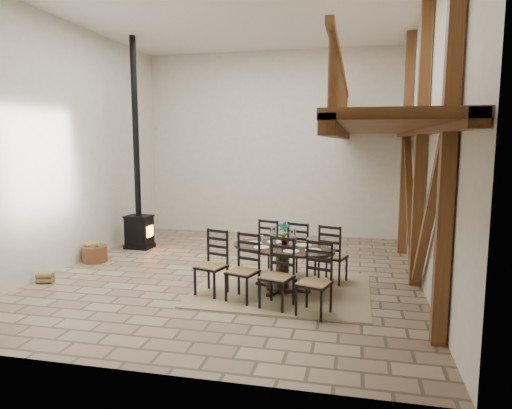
% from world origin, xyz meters
% --- Properties ---
extents(ground, '(8.00, 8.00, 0.00)m').
position_xyz_m(ground, '(0.00, 0.00, 0.00)').
color(ground, tan).
rests_on(ground, ground).
extents(room_shell, '(7.02, 8.02, 5.01)m').
position_xyz_m(room_shell, '(1.19, 0.00, 3.01)').
color(room_shell, beige).
rests_on(room_shell, ground).
extents(rug, '(3.00, 2.50, 0.02)m').
position_xyz_m(rug, '(1.08, -0.80, 0.01)').
color(rug, tan).
rests_on(rug, ground).
extents(dining_table, '(2.54, 2.59, 1.21)m').
position_xyz_m(dining_table, '(1.06, -0.88, 0.40)').
color(dining_table, black).
rests_on(dining_table, ground).
extents(wood_stove, '(0.66, 0.52, 5.00)m').
position_xyz_m(wood_stove, '(-2.83, 1.59, 1.14)').
color(wood_stove, black).
rests_on(wood_stove, ground).
extents(log_basket, '(0.53, 0.53, 0.44)m').
position_xyz_m(log_basket, '(-3.19, 0.20, 0.19)').
color(log_basket, brown).
rests_on(log_basket, ground).
extents(log_stack, '(0.34, 0.28, 0.20)m').
position_xyz_m(log_stack, '(-3.25, -1.34, 0.10)').
color(log_stack, '#9B8856').
rests_on(log_stack, ground).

